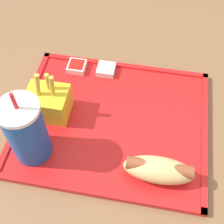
{
  "coord_description": "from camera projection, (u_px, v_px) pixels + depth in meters",
  "views": [
    {
      "loc": [
        -0.06,
        0.38,
        1.32
      ],
      "look_at": [
        0.01,
        0.02,
        0.81
      ],
      "focal_mm": 50.0,
      "sensor_mm": 36.0,
      "label": 1
    }
  ],
  "objects": [
    {
      "name": "dining_table",
      "position": [
        116.0,
        185.0,
        0.99
      ],
      "size": [
        1.41,
        1.0,
        0.77
      ],
      "color": "brown",
      "rests_on": "ground_plane"
    },
    {
      "name": "food_tray",
      "position": [
        112.0,
        122.0,
        0.66
      ],
      "size": [
        0.4,
        0.33,
        0.01
      ],
      "color": "red",
      "rests_on": "dining_table"
    },
    {
      "name": "fries_carton",
      "position": [
        48.0,
        102.0,
        0.64
      ],
      "size": [
        0.08,
        0.07,
        0.11
      ],
      "color": "gold",
      "rests_on": "food_tray"
    },
    {
      "name": "soda_cup",
      "position": [
        26.0,
        131.0,
        0.56
      ],
      "size": [
        0.07,
        0.07,
        0.18
      ],
      "color": "#194CA5",
      "rests_on": "food_tray"
    },
    {
      "name": "hot_dog_far",
      "position": [
        159.0,
        170.0,
        0.56
      ],
      "size": [
        0.13,
        0.05,
        0.05
      ],
      "color": "#DBB270",
      "rests_on": "food_tray"
    },
    {
      "name": "sauce_cup_mayo",
      "position": [
        106.0,
        69.0,
        0.73
      ],
      "size": [
        0.04,
        0.04,
        0.02
      ],
      "color": "silver",
      "rests_on": "food_tray"
    },
    {
      "name": "ground_plane",
      "position": [
        115.0,
        221.0,
        1.3
      ],
      "size": [
        8.0,
        8.0,
        0.0
      ],
      "primitive_type": "plane",
      "color": "gray"
    },
    {
      "name": "sauce_cup_ketchup",
      "position": [
        77.0,
        66.0,
        0.74
      ],
      "size": [
        0.04,
        0.04,
        0.02
      ],
      "color": "silver",
      "rests_on": "food_tray"
    }
  ]
}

